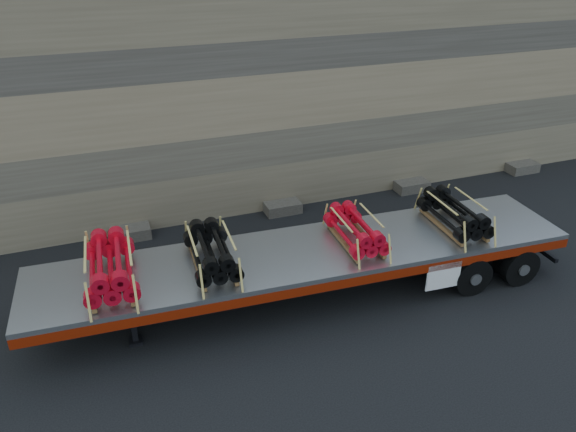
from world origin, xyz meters
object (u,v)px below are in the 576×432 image
at_px(bundle_front, 110,267).
at_px(bundle_midfront, 212,252).
at_px(trailer, 308,273).
at_px(bundle_rear, 454,214).
at_px(bundle_midrear, 356,230).

bearing_deg(bundle_front, bundle_midfront, 0.00).
height_order(bundle_front, bundle_midfront, bundle_front).
height_order(trailer, bundle_front, bundle_front).
distance_m(bundle_front, bundle_rear, 8.85).
height_order(bundle_midfront, bundle_midrear, bundle_midfront).
relative_size(trailer, bundle_midfront, 6.44).
xyz_separation_m(trailer, bundle_front, (-4.72, 0.26, 1.09)).
bearing_deg(bundle_midfront, bundle_front, -180.00).
bearing_deg(bundle_midrear, bundle_front, 180.00).
distance_m(bundle_midfront, bundle_midrear, 3.69).
bearing_deg(bundle_front, bundle_rear, 0.00).
bearing_deg(bundle_midfront, bundle_rear, 0.00).
relative_size(bundle_front, bundle_rear, 1.08).
xyz_separation_m(bundle_front, bundle_midrear, (5.98, -0.33, -0.05)).
bearing_deg(bundle_midrear, trailer, 180.00).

